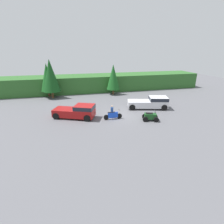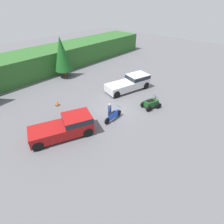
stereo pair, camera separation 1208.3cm
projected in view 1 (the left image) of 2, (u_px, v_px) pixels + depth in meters
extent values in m
plane|color=#5B5B60|center=(120.00, 116.00, 23.37)|extent=(80.00, 80.00, 0.00)
cube|color=#2D6028|center=(99.00, 83.00, 37.41)|extent=(44.00, 6.00, 3.23)
cylinder|color=brown|center=(49.00, 94.00, 32.68)|extent=(0.36, 0.36, 1.09)
cone|color=#19561E|center=(47.00, 77.00, 31.66)|extent=(2.66, 2.66, 4.95)
cylinder|color=brown|center=(53.00, 95.00, 31.68)|extent=(0.41, 0.41, 1.23)
cone|color=#144719|center=(51.00, 75.00, 30.51)|extent=(3.01, 3.01, 5.62)
cylinder|color=brown|center=(113.00, 92.00, 34.25)|extent=(0.34, 0.34, 1.03)
cone|color=#19561E|center=(113.00, 77.00, 33.28)|extent=(2.51, 2.51, 4.67)
cube|color=maroon|center=(85.00, 111.00, 22.10)|extent=(2.96, 2.80, 1.53)
cube|color=#1E232D|center=(84.00, 107.00, 21.93)|extent=(2.99, 2.83, 0.49)
cube|color=maroon|center=(66.00, 112.00, 22.62)|extent=(3.44, 3.01, 0.93)
cylinder|color=black|center=(92.00, 113.00, 23.06)|extent=(0.91, 0.61, 0.87)
cylinder|color=black|center=(87.00, 118.00, 21.34)|extent=(0.91, 0.61, 0.87)
cylinder|color=black|center=(63.00, 111.00, 23.71)|extent=(0.91, 0.61, 0.87)
cylinder|color=black|center=(56.00, 116.00, 21.98)|extent=(0.91, 0.61, 0.87)
cube|color=silver|center=(158.00, 102.00, 25.90)|extent=(3.04, 2.64, 1.53)
cube|color=#1E232D|center=(158.00, 99.00, 25.73)|extent=(3.06, 2.67, 0.49)
cube|color=silver|center=(139.00, 104.00, 26.06)|extent=(3.59, 2.79, 0.93)
cylinder|color=black|center=(161.00, 104.00, 26.96)|extent=(0.91, 0.50, 0.87)
cylinder|color=black|center=(164.00, 108.00, 25.20)|extent=(0.91, 0.50, 0.87)
cylinder|color=black|center=(131.00, 104.00, 27.04)|extent=(0.91, 0.50, 0.87)
cylinder|color=black|center=(132.00, 107.00, 25.29)|extent=(0.91, 0.50, 0.87)
cylinder|color=black|center=(119.00, 116.00, 22.31)|extent=(0.67, 0.12, 0.67)
cylinder|color=black|center=(106.00, 117.00, 21.87)|extent=(0.67, 0.12, 0.67)
cube|color=blue|center=(113.00, 115.00, 22.02)|extent=(1.28, 0.19, 0.71)
cylinder|color=#B7B7BC|center=(119.00, 113.00, 22.16)|extent=(0.31, 0.06, 0.80)
cylinder|color=black|center=(119.00, 110.00, 22.02)|extent=(0.05, 0.60, 0.04)
cube|color=black|center=(111.00, 112.00, 21.83)|extent=(0.94, 0.16, 0.06)
cylinder|color=black|center=(155.00, 117.00, 22.10)|extent=(0.67, 0.42, 0.64)
cylinder|color=black|center=(156.00, 120.00, 21.18)|extent=(0.67, 0.42, 0.64)
cylinder|color=black|center=(145.00, 116.00, 22.21)|extent=(0.67, 0.42, 0.64)
cylinder|color=black|center=(145.00, 119.00, 21.29)|extent=(0.67, 0.42, 0.64)
cube|color=#194C1E|center=(150.00, 116.00, 21.61)|extent=(1.60, 1.19, 0.66)
cylinder|color=black|center=(155.00, 112.00, 21.40)|extent=(0.06, 0.06, 0.35)
cylinder|color=black|center=(155.00, 111.00, 21.34)|extent=(0.34, 0.89, 0.04)
cube|color=black|center=(149.00, 113.00, 21.50)|extent=(0.93, 0.69, 0.08)
cylinder|color=navy|center=(112.00, 115.00, 22.55)|extent=(0.22, 0.22, 0.83)
cylinder|color=navy|center=(112.00, 115.00, 22.40)|extent=(0.22, 0.22, 0.83)
cylinder|color=#2D5199|center=(112.00, 109.00, 22.23)|extent=(0.44, 0.44, 0.62)
sphere|color=tan|center=(112.00, 106.00, 22.08)|extent=(0.29, 0.29, 0.23)
cube|color=black|center=(90.00, 105.00, 27.53)|extent=(0.42, 0.42, 0.03)
cone|color=orange|center=(90.00, 104.00, 27.44)|extent=(0.32, 0.32, 0.55)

